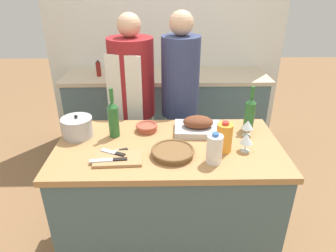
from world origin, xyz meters
TOP-DOWN VIEW (x-y plane):
  - ground_plane at (0.00, 0.00)m, footprint 12.00×12.00m
  - kitchen_island at (0.00, 0.00)m, footprint 1.46×0.76m
  - back_counter at (0.00, 1.42)m, footprint 2.16×0.60m
  - back_wall at (0.00, 1.77)m, footprint 2.66×0.10m
  - roasting_pan at (0.21, 0.17)m, footprint 0.33×0.25m
  - wicker_basket at (0.03, -0.13)m, footprint 0.27×0.27m
  - cutting_board at (-0.30, -0.18)m, footprint 0.29×0.18m
  - stock_pot at (-0.61, 0.13)m, footprint 0.21×0.21m
  - mixing_bowl at (-0.15, 0.20)m, footprint 0.15×0.15m
  - juice_jug at (0.34, -0.08)m, footprint 0.10×0.10m
  - milk_jug at (0.26, -0.21)m, footprint 0.09×0.09m
  - wine_bottle_green at (0.58, 0.22)m, footprint 0.07×0.07m
  - wine_bottle_dark at (-0.36, 0.13)m, footprint 0.07×0.07m
  - wine_glass_left at (0.48, -0.08)m, footprint 0.08×0.08m
  - wine_glass_right at (0.54, 0.12)m, footprint 0.08×0.08m
  - knife_chef at (-0.35, -0.21)m, footprint 0.22×0.05m
  - knife_paring at (-0.33, -0.13)m, footprint 0.16×0.10m
  - knife_bread at (-0.32, -0.08)m, footprint 0.14×0.08m
  - condiment_bottle_tall at (-0.23, 1.30)m, footprint 0.06×0.06m
  - condiment_bottle_short at (-0.70, 1.36)m, footprint 0.05×0.05m
  - person_cook_aproned at (-0.29, 0.74)m, footprint 0.38×0.41m
  - person_cook_guest at (0.11, 0.71)m, footprint 0.32×0.32m

SIDE VIEW (x-z plane):
  - ground_plane at x=0.00m, z-range 0.00..0.00m
  - kitchen_island at x=0.00m, z-range 0.00..0.89m
  - back_counter at x=0.00m, z-range 0.00..0.94m
  - knife_bread at x=-0.32m, z-range 0.89..0.90m
  - person_cook_aproned at x=-0.29m, z-range 0.08..1.71m
  - cutting_board at x=-0.30m, z-range 0.89..0.91m
  - knife_chef at x=-0.35m, z-range 0.90..0.91m
  - knife_paring at x=-0.33m, z-range 0.90..0.91m
  - wicker_basket at x=0.03m, z-range 0.89..0.93m
  - mixing_bowl at x=-0.15m, z-range 0.89..0.94m
  - person_cook_guest at x=0.11m, z-range 0.09..1.74m
  - roasting_pan at x=0.21m, z-range 0.87..0.99m
  - stock_pot at x=-0.61m, z-range 0.88..1.04m
  - wine_glass_right at x=0.54m, z-range 0.91..1.02m
  - wine_glass_left at x=0.48m, z-range 0.91..1.03m
  - milk_jug at x=0.26m, z-range 0.88..1.07m
  - juice_jug at x=0.34m, z-range 0.88..1.08m
  - condiment_bottle_short at x=-0.70m, z-range 0.93..1.09m
  - wine_bottle_green at x=0.58m, z-range 0.85..1.17m
  - wine_bottle_dark at x=-0.36m, z-range 0.85..1.19m
  - condiment_bottle_tall at x=-0.23m, z-range 0.93..1.14m
  - back_wall at x=0.00m, z-range 0.00..2.55m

